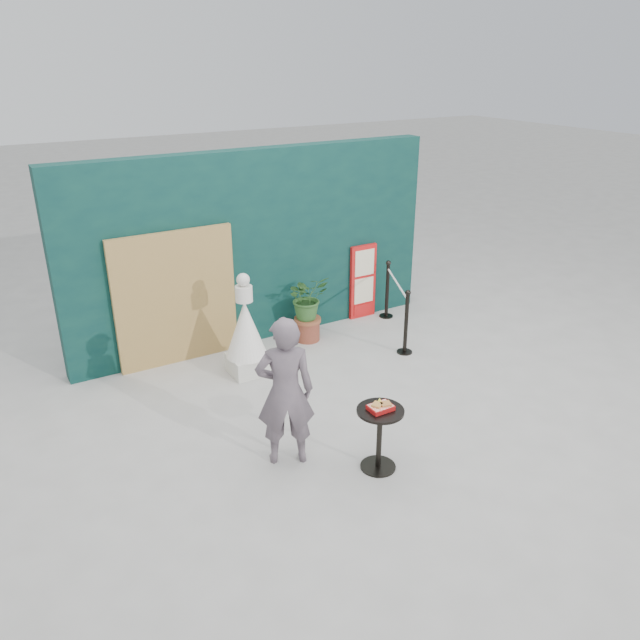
{
  "coord_description": "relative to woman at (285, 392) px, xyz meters",
  "views": [
    {
      "loc": [
        -3.89,
        -5.37,
        4.3
      ],
      "look_at": [
        0.0,
        1.2,
        1.0
      ],
      "focal_mm": 35.0,
      "sensor_mm": 36.0,
      "label": 1
    }
  ],
  "objects": [
    {
      "name": "food_basket",
      "position": [
        0.81,
        -0.65,
        -0.1
      ],
      "size": [
        0.26,
        0.19,
        0.11
      ],
      "color": "#AA1212",
      "rests_on": "cafe_table"
    },
    {
      "name": "statue",
      "position": [
        0.49,
        2.15,
        -0.26
      ],
      "size": [
        0.59,
        0.59,
        1.52
      ],
      "color": "silver",
      "rests_on": "ground"
    },
    {
      "name": "stanchion_barrier",
      "position": [
        3.16,
        2.16,
        -0.39
      ],
      "size": [
        0.84,
        1.54,
        1.03
      ],
      "color": "black",
      "rests_on": "ground"
    },
    {
      "name": "planter",
      "position": [
        1.8,
        2.68,
        -0.25
      ],
      "size": [
        0.64,
        0.56,
        1.1
      ],
      "color": "brown",
      "rests_on": "ground"
    },
    {
      "name": "ground",
      "position": [
        1.2,
        0.08,
        -0.88
      ],
      "size": [
        60.0,
        60.0,
        0.0
      ],
      "primitive_type": "plane",
      "color": "#ADAAA5",
      "rests_on": "ground"
    },
    {
      "name": "back_wall",
      "position": [
        1.2,
        3.23,
        0.62
      ],
      "size": [
        6.0,
        0.3,
        3.0
      ],
      "primitive_type": "cube",
      "color": "#092A2A",
      "rests_on": "ground"
    },
    {
      "name": "cafe_table",
      "position": [
        0.81,
        -0.66,
        -0.39
      ],
      "size": [
        0.52,
        0.52,
        0.75
      ],
      "color": "black",
      "rests_on": "ground"
    },
    {
      "name": "bamboo_fence",
      "position": [
        -0.2,
        3.02,
        0.12
      ],
      "size": [
        1.8,
        0.08,
        2.0
      ],
      "primitive_type": "cube",
      "color": "tan",
      "rests_on": "ground"
    },
    {
      "name": "menu_board",
      "position": [
        3.1,
        3.03,
        -0.23
      ],
      "size": [
        0.5,
        0.07,
        1.3
      ],
      "color": "red",
      "rests_on": "ground"
    },
    {
      "name": "woman",
      "position": [
        0.0,
        0.0,
        0.0
      ],
      "size": [
        0.76,
        0.64,
        1.77
      ],
      "primitive_type": "imported",
      "rotation": [
        0.0,
        0.0,
        2.74
      ],
      "color": "#62545C",
      "rests_on": "ground"
    }
  ]
}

